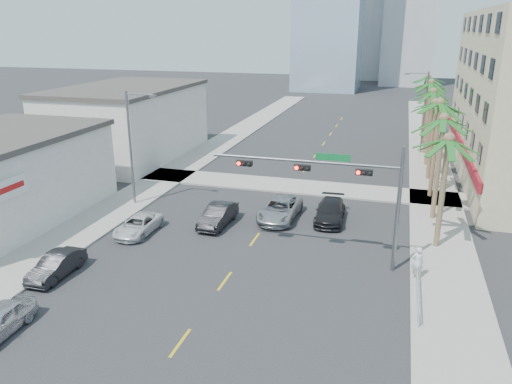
% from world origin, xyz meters
% --- Properties ---
extents(ground, '(260.00, 260.00, 0.00)m').
position_xyz_m(ground, '(0.00, 0.00, 0.00)').
color(ground, '#262628').
rests_on(ground, ground).
extents(sidewalk_right, '(4.00, 120.00, 0.15)m').
position_xyz_m(sidewalk_right, '(12.00, 20.00, 0.07)').
color(sidewalk_right, gray).
rests_on(sidewalk_right, ground).
extents(sidewalk_left, '(4.00, 120.00, 0.15)m').
position_xyz_m(sidewalk_left, '(-12.00, 20.00, 0.07)').
color(sidewalk_left, gray).
rests_on(sidewalk_left, ground).
extents(sidewalk_cross, '(80.00, 4.00, 0.15)m').
position_xyz_m(sidewalk_cross, '(0.00, 22.00, 0.07)').
color(sidewalk_cross, gray).
rests_on(sidewalk_cross, ground).
extents(building_left_far, '(11.00, 18.00, 7.20)m').
position_xyz_m(building_left_far, '(-19.50, 28.00, 3.60)').
color(building_left_far, beige).
rests_on(building_left_far, ground).
extents(traffic_signal_mast, '(11.12, 0.54, 7.20)m').
position_xyz_m(traffic_signal_mast, '(5.78, 7.95, 5.06)').
color(traffic_signal_mast, slate).
rests_on(traffic_signal_mast, ground).
extents(palm_tree_0, '(4.80, 4.80, 7.80)m').
position_xyz_m(palm_tree_0, '(11.60, 12.00, 7.08)').
color(palm_tree_0, brown).
rests_on(palm_tree_0, ground).
extents(palm_tree_1, '(4.80, 4.80, 8.16)m').
position_xyz_m(palm_tree_1, '(11.60, 17.20, 7.43)').
color(palm_tree_1, brown).
rests_on(palm_tree_1, ground).
extents(palm_tree_2, '(4.80, 4.80, 8.52)m').
position_xyz_m(palm_tree_2, '(11.60, 22.40, 7.78)').
color(palm_tree_2, brown).
rests_on(palm_tree_2, ground).
extents(palm_tree_3, '(4.80, 4.80, 7.80)m').
position_xyz_m(palm_tree_3, '(11.60, 27.60, 7.08)').
color(palm_tree_3, brown).
rests_on(palm_tree_3, ground).
extents(palm_tree_4, '(4.80, 4.80, 8.16)m').
position_xyz_m(palm_tree_4, '(11.60, 32.80, 7.43)').
color(palm_tree_4, brown).
rests_on(palm_tree_4, ground).
extents(palm_tree_5, '(4.80, 4.80, 8.52)m').
position_xyz_m(palm_tree_5, '(11.60, 38.00, 7.78)').
color(palm_tree_5, brown).
rests_on(palm_tree_5, ground).
extents(palm_tree_6, '(4.80, 4.80, 7.80)m').
position_xyz_m(palm_tree_6, '(11.60, 43.20, 7.08)').
color(palm_tree_6, brown).
rests_on(palm_tree_6, ground).
extents(palm_tree_7, '(4.80, 4.80, 8.16)m').
position_xyz_m(palm_tree_7, '(11.60, 48.40, 7.43)').
color(palm_tree_7, brown).
rests_on(palm_tree_7, ground).
extents(streetlight_left, '(2.55, 0.25, 9.00)m').
position_xyz_m(streetlight_left, '(-11.00, 14.00, 5.06)').
color(streetlight_left, slate).
rests_on(streetlight_left, ground).
extents(streetlight_right, '(2.55, 0.25, 9.00)m').
position_xyz_m(streetlight_right, '(11.00, 38.00, 5.06)').
color(streetlight_right, slate).
rests_on(streetlight_right, ground).
extents(guardrail, '(0.08, 8.08, 1.00)m').
position_xyz_m(guardrail, '(10.30, 6.00, 0.67)').
color(guardrail, silver).
rests_on(guardrail, ground).
extents(car_parked_mid, '(1.42, 4.03, 1.32)m').
position_xyz_m(car_parked_mid, '(-9.40, 1.91, 0.66)').
color(car_parked_mid, black).
rests_on(car_parked_mid, ground).
extents(car_parked_far, '(2.04, 4.38, 1.21)m').
position_xyz_m(car_parked_far, '(-7.98, 8.74, 0.61)').
color(car_parked_far, silver).
rests_on(car_parked_far, ground).
extents(car_lane_left, '(1.73, 4.54, 1.48)m').
position_xyz_m(car_lane_left, '(-3.26, 11.76, 0.74)').
color(car_lane_left, black).
rests_on(car_lane_left, ground).
extents(car_lane_center, '(2.64, 5.48, 1.51)m').
position_xyz_m(car_lane_center, '(0.72, 14.17, 0.75)').
color(car_lane_center, '#ACACB0').
rests_on(car_lane_center, ground).
extents(car_lane_right, '(2.28, 5.07, 1.44)m').
position_xyz_m(car_lane_right, '(4.35, 14.81, 0.72)').
color(car_lane_right, black).
rests_on(car_lane_right, ground).
extents(pedestrian, '(0.77, 0.60, 1.87)m').
position_xyz_m(pedestrian, '(10.30, 7.15, 1.08)').
color(pedestrian, silver).
rests_on(pedestrian, sidewalk_right).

